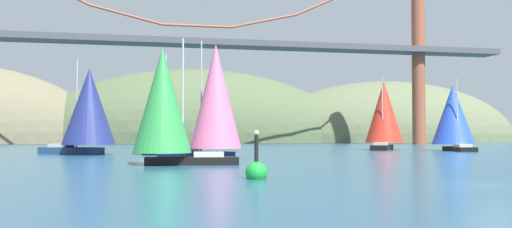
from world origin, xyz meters
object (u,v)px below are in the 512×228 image
(sailboat_white_mainsail, at_px, (158,108))
(sailboat_green_sail, at_px, (164,103))
(sailboat_scarlet_sail, at_px, (384,113))
(sailboat_navy_sail, at_px, (88,108))
(sailboat_pink_spinnaker, at_px, (214,99))
(channel_buoy, at_px, (256,171))
(sailboat_blue_spinnaker, at_px, (453,116))

(sailboat_white_mainsail, relative_size, sailboat_green_sail, 1.18)
(sailboat_scarlet_sail, bearing_deg, sailboat_navy_sail, -163.52)
(sailboat_white_mainsail, bearing_deg, sailboat_green_sail, -92.84)
(sailboat_scarlet_sail, bearing_deg, sailboat_pink_spinnaker, -138.44)
(sailboat_white_mainsail, bearing_deg, sailboat_scarlet_sail, 21.86)
(sailboat_green_sail, distance_m, sailboat_pink_spinnaker, 11.50)
(sailboat_scarlet_sail, relative_size, channel_buoy, 3.86)
(sailboat_green_sail, relative_size, sailboat_blue_spinnaker, 0.95)
(sailboat_navy_sail, relative_size, channel_buoy, 3.90)
(sailboat_navy_sail, xyz_separation_m, channel_buoy, (9.60, -37.79, -4.57))
(sailboat_white_mainsail, bearing_deg, channel_buoy, -86.40)
(sailboat_green_sail, height_order, sailboat_navy_sail, sailboat_navy_sail)
(sailboat_navy_sail, distance_m, channel_buoy, 39.26)
(sailboat_blue_spinnaker, bearing_deg, sailboat_green_sail, -144.89)
(sailboat_green_sail, bearing_deg, channel_buoy, -76.65)
(sailboat_navy_sail, height_order, sailboat_pink_spinnaker, sailboat_pink_spinnaker)
(sailboat_pink_spinnaker, bearing_deg, sailboat_green_sail, -117.48)
(sailboat_white_mainsail, relative_size, sailboat_navy_sail, 1.04)
(sailboat_green_sail, xyz_separation_m, sailboat_scarlet_sail, (33.58, 35.24, 0.71))
(sailboat_scarlet_sail, xyz_separation_m, channel_buoy, (-30.18, -49.56, -4.74))
(sailboat_white_mainsail, relative_size, sailboat_pink_spinnaker, 0.99)
(sailboat_green_sail, distance_m, sailboat_scarlet_sail, 48.68)
(sailboat_navy_sail, distance_m, sailboat_blue_spinnaker, 46.66)
(sailboat_blue_spinnaker, bearing_deg, sailboat_pink_spinnaker, -152.60)
(sailboat_white_mainsail, xyz_separation_m, channel_buoy, (2.30, -36.54, -4.61))
(sailboat_navy_sail, relative_size, sailboat_pink_spinnaker, 0.96)
(channel_buoy, bearing_deg, sailboat_pink_spinnaker, 85.58)
(sailboat_pink_spinnaker, bearing_deg, sailboat_navy_sail, 130.82)
(sailboat_green_sail, xyz_separation_m, sailboat_blue_spinnaker, (40.21, 28.27, 0.22))
(sailboat_white_mainsail, height_order, sailboat_scarlet_sail, sailboat_white_mainsail)
(sailboat_pink_spinnaker, bearing_deg, channel_buoy, -94.42)
(sailboat_navy_sail, bearing_deg, sailboat_blue_spinnaker, 5.90)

